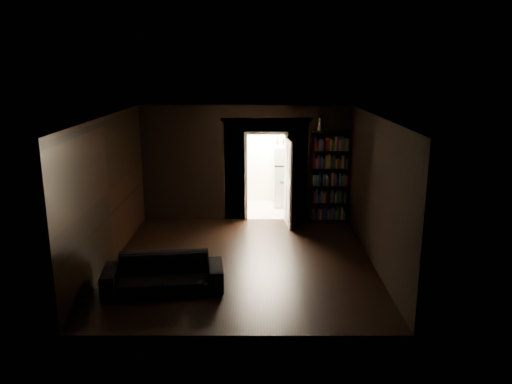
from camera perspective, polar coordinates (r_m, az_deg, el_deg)
ground at (r=9.79m, az=-1.58°, el=-7.92°), size 5.50×5.50×0.00m
room_walls at (r=10.34m, az=-1.52°, el=3.02°), size 5.02×5.61×2.84m
kitchen_alcove at (r=13.17m, az=1.06°, el=3.39°), size 2.20×1.80×2.60m
sofa at (r=8.64m, az=-10.56°, el=-8.56°), size 2.09×1.10×0.77m
bookshelf at (r=12.06m, az=8.30°, el=1.68°), size 0.90×0.33×2.20m
refrigerator at (r=13.43m, az=3.60°, el=1.89°), size 0.84×0.79×1.65m
door at (r=11.70m, az=3.69°, el=1.04°), size 0.14×0.85×2.05m
figurine at (r=11.88m, az=7.27°, el=7.65°), size 0.13×0.13×0.30m
bottles at (r=13.19m, az=3.46°, el=5.85°), size 0.58×0.31×0.24m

